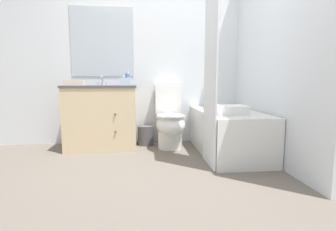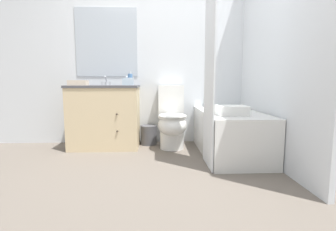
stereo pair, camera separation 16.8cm
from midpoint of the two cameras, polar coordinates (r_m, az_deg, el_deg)
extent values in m
plane|color=#6B6056|center=(2.39, 0.73, -14.10)|extent=(14.00, 14.00, 0.00)
cube|color=silver|center=(3.79, -0.63, 13.09)|extent=(8.00, 0.05, 2.50)
cube|color=#B2BCC6|center=(3.83, -12.00, 15.33)|extent=(0.84, 0.01, 0.93)
cube|color=silver|center=(3.29, 22.03, 13.41)|extent=(0.05, 2.53, 2.50)
cube|color=beige|center=(3.56, -12.25, -0.45)|extent=(0.89, 0.54, 0.80)
cube|color=#4C4C51|center=(3.53, -12.43, 6.22)|extent=(0.91, 0.56, 0.03)
cylinder|color=white|center=(3.53, -12.42, 5.57)|extent=(0.31, 0.31, 0.10)
sphere|color=#382D23|center=(3.24, -9.64, 0.30)|extent=(0.02, 0.02, 0.02)
sphere|color=#382D23|center=(3.28, -9.55, -3.44)|extent=(0.02, 0.02, 0.02)
cylinder|color=silver|center=(3.72, -11.94, 6.83)|extent=(0.04, 0.04, 0.04)
cylinder|color=silver|center=(3.68, -12.07, 7.79)|extent=(0.02, 0.11, 0.09)
cylinder|color=silver|center=(3.73, -12.78, 6.84)|extent=(0.03, 0.03, 0.04)
cylinder|color=silver|center=(3.71, -11.10, 6.88)|extent=(0.03, 0.03, 0.04)
cylinder|color=white|center=(3.45, 2.28, -5.27)|extent=(0.31, 0.31, 0.24)
ellipsoid|color=white|center=(3.35, 2.39, -2.03)|extent=(0.37, 0.52, 0.28)
torus|color=white|center=(3.33, 2.40, -0.30)|extent=(0.37, 0.37, 0.04)
cube|color=white|center=(3.66, 1.94, 3.51)|extent=(0.35, 0.18, 0.39)
ellipsoid|color=white|center=(3.33, 2.40, 0.07)|extent=(0.35, 0.49, 0.02)
cube|color=white|center=(3.27, 14.70, -3.69)|extent=(0.67, 1.38, 0.52)
cube|color=#A8ADAE|center=(3.23, 14.85, 0.73)|extent=(0.55, 1.26, 0.01)
cube|color=white|center=(2.70, 10.80, 8.87)|extent=(0.02, 0.47, 1.89)
cylinder|color=#4C4C51|center=(3.67, -2.95, -4.26)|extent=(0.22, 0.22, 0.27)
cube|color=silver|center=(3.51, -7.31, 7.37)|extent=(0.14, 0.12, 0.10)
ellipsoid|color=white|center=(3.51, -7.32, 8.36)|extent=(0.06, 0.04, 0.03)
cylinder|color=#4C7AB2|center=(3.48, -6.85, 7.79)|extent=(0.06, 0.06, 0.15)
cylinder|color=silver|center=(3.48, -6.87, 9.25)|extent=(0.03, 0.03, 0.03)
cube|color=beige|center=(3.48, -17.66, 6.81)|extent=(0.23, 0.16, 0.06)
cube|color=white|center=(2.89, 15.34, 1.07)|extent=(0.32, 0.25, 0.10)
camera|label=1|loc=(0.08, -88.37, 0.22)|focal=28.00mm
camera|label=2|loc=(0.08, 91.63, -0.22)|focal=28.00mm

